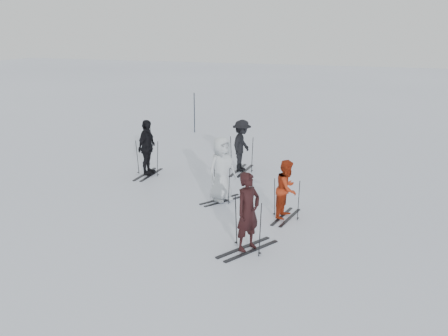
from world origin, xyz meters
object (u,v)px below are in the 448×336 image
(skier_near_dark, at_px, (248,213))
(skier_grey, at_px, (222,170))
(skier_uphill_far, at_px, (242,146))
(skier_red, at_px, (287,190))
(skier_uphill_left, at_px, (147,148))
(piste_marker, at_px, (194,113))

(skier_near_dark, bearing_deg, skier_grey, 57.84)
(skier_uphill_far, bearing_deg, skier_grey, -171.95)
(skier_red, height_order, skier_uphill_left, skier_uphill_left)
(skier_grey, height_order, piste_marker, piste_marker)
(skier_uphill_far, bearing_deg, skier_near_dark, -160.51)
(skier_near_dark, relative_size, skier_red, 1.16)
(skier_near_dark, height_order, skier_grey, skier_grey)
(skier_uphill_left, bearing_deg, skier_grey, -118.64)
(skier_red, xyz_separation_m, skier_uphill_far, (-2.73, 4.02, 0.13))
(skier_near_dark, bearing_deg, skier_red, 18.75)
(piste_marker, bearing_deg, skier_near_dark, -60.35)
(skier_red, distance_m, skier_grey, 2.30)
(skier_grey, distance_m, skier_uphill_far, 3.40)
(skier_grey, bearing_deg, skier_near_dark, -118.91)
(skier_uphill_left, xyz_separation_m, piste_marker, (-1.62, 7.62, 0.01))
(skier_grey, distance_m, skier_uphill_left, 3.89)
(skier_red, height_order, piste_marker, piste_marker)
(skier_red, bearing_deg, skier_uphill_left, 74.22)
(skier_near_dark, bearing_deg, piste_marker, 56.11)
(skier_grey, bearing_deg, skier_red, -77.16)
(skier_grey, relative_size, skier_uphill_left, 1.00)
(skier_red, height_order, skier_uphill_far, skier_uphill_far)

